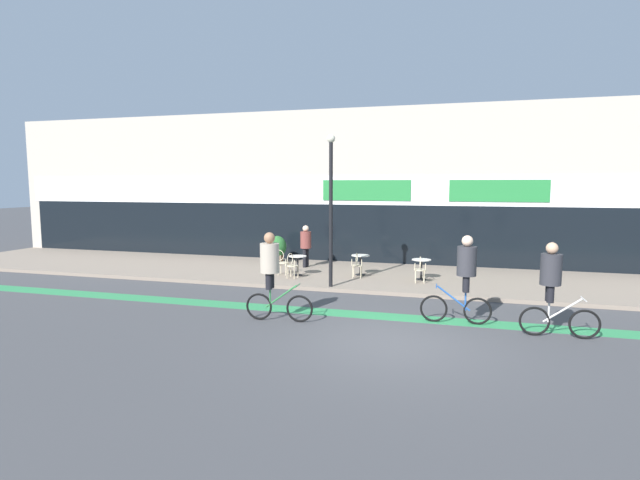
% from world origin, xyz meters
% --- Properties ---
extents(ground_plane, '(120.00, 120.00, 0.00)m').
position_xyz_m(ground_plane, '(0.00, 0.00, 0.00)').
color(ground_plane, '#424244').
extents(sidewalk_slab, '(40.00, 5.50, 0.12)m').
position_xyz_m(sidewalk_slab, '(0.00, 7.25, 0.06)').
color(sidewalk_slab, gray).
rests_on(sidewalk_slab, ground).
extents(storefront_facade, '(40.00, 4.06, 6.48)m').
position_xyz_m(storefront_facade, '(0.00, 11.97, 3.22)').
color(storefront_facade, '#B2A899').
rests_on(storefront_facade, ground).
extents(bike_lane_stripe, '(36.00, 0.70, 0.01)m').
position_xyz_m(bike_lane_stripe, '(0.00, 2.10, 0.00)').
color(bike_lane_stripe, '#2D844C').
rests_on(bike_lane_stripe, ground).
extents(bistro_table_0, '(0.64, 0.64, 0.71)m').
position_xyz_m(bistro_table_0, '(-4.33, 6.34, 0.62)').
color(bistro_table_0, black).
rests_on(bistro_table_0, sidewalk_slab).
extents(bistro_table_1, '(0.65, 0.65, 0.72)m').
position_xyz_m(bistro_table_1, '(-2.19, 7.04, 0.63)').
color(bistro_table_1, black).
rests_on(bistro_table_1, sidewalk_slab).
extents(bistro_table_2, '(0.65, 0.65, 0.70)m').
position_xyz_m(bistro_table_2, '(-0.01, 6.75, 0.62)').
color(bistro_table_2, black).
rests_on(bistro_table_2, sidewalk_slab).
extents(cafe_chair_0_near, '(0.45, 0.60, 0.90)m').
position_xyz_m(cafe_chair_0_near, '(-4.34, 5.71, 0.64)').
color(cafe_chair_0_near, beige).
rests_on(cafe_chair_0_near, sidewalk_slab).
extents(cafe_chair_0_side, '(0.58, 0.41, 0.90)m').
position_xyz_m(cafe_chair_0_side, '(-4.96, 6.34, 0.64)').
color(cafe_chair_0_side, beige).
rests_on(cafe_chair_0_side, sidewalk_slab).
extents(cafe_chair_1_near, '(0.44, 0.59, 0.90)m').
position_xyz_m(cafe_chair_1_near, '(-2.18, 6.41, 0.64)').
color(cafe_chair_1_near, beige).
rests_on(cafe_chair_1_near, sidewalk_slab).
extents(cafe_chair_2_near, '(0.45, 0.60, 0.90)m').
position_xyz_m(cafe_chair_2_near, '(0.00, 6.13, 0.64)').
color(cafe_chair_2_near, beige).
rests_on(cafe_chair_2_near, sidewalk_slab).
extents(planter_pot, '(0.74, 0.74, 1.12)m').
position_xyz_m(planter_pot, '(-6.06, 8.84, 0.73)').
color(planter_pot, brown).
rests_on(planter_pot, sidewalk_slab).
extents(lamp_post, '(0.26, 0.26, 4.79)m').
position_xyz_m(lamp_post, '(-2.69, 4.78, 2.91)').
color(lamp_post, black).
rests_on(lamp_post, sidewalk_slab).
extents(cyclist_0, '(1.72, 0.54, 2.21)m').
position_xyz_m(cyclist_0, '(-3.17, 0.94, 1.32)').
color(cyclist_0, black).
rests_on(cyclist_0, ground).
extents(cyclist_1, '(1.70, 0.50, 2.17)m').
position_xyz_m(cyclist_1, '(1.39, 1.97, 1.29)').
color(cyclist_1, black).
rests_on(cyclist_1, ground).
extents(cyclist_2, '(1.69, 0.49, 2.12)m').
position_xyz_m(cyclist_2, '(3.27, 1.44, 1.25)').
color(cyclist_2, black).
rests_on(cyclist_2, ground).
extents(pedestrian_near_end, '(0.53, 0.53, 1.65)m').
position_xyz_m(pedestrian_near_end, '(-4.60, 8.13, 1.10)').
color(pedestrian_near_end, black).
rests_on(pedestrian_near_end, sidewalk_slab).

